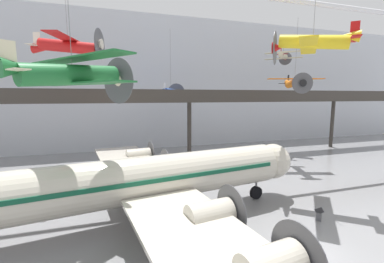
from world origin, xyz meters
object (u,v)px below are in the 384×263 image
(suspended_plane_blue_trainer, at_px, (171,93))
(suspended_plane_orange_highwing, at_px, (295,82))
(suspended_plane_yellow_lowwing, at_px, (313,42))
(airliner_silver_main, at_px, (141,181))
(info_sign_pedestal, at_px, (319,216))
(suspended_plane_red_highwing, at_px, (68,46))
(suspended_plane_cream_biplane, at_px, (283,56))
(suspended_plane_green_biplane, at_px, (73,74))

(suspended_plane_blue_trainer, relative_size, suspended_plane_orange_highwing, 1.11)
(suspended_plane_blue_trainer, xyz_separation_m, suspended_plane_yellow_lowwing, (9.08, -21.40, 4.52))
(airliner_silver_main, xyz_separation_m, suspended_plane_yellow_lowwing, (16.67, 0.76, 11.77))
(suspended_plane_blue_trainer, xyz_separation_m, info_sign_pedestal, (6.49, -26.15, -10.42))
(suspended_plane_orange_highwing, bearing_deg, airliner_silver_main, -44.85)
(info_sign_pedestal, bearing_deg, suspended_plane_blue_trainer, 73.71)
(suspended_plane_yellow_lowwing, bearing_deg, suspended_plane_red_highwing, 15.10)
(suspended_plane_red_highwing, height_order, info_sign_pedestal, suspended_plane_red_highwing)
(suspended_plane_cream_biplane, bearing_deg, info_sign_pedestal, -163.75)
(airliner_silver_main, bearing_deg, suspended_plane_yellow_lowwing, -5.56)
(suspended_plane_blue_trainer, distance_m, suspended_plane_green_biplane, 26.70)
(suspended_plane_red_highwing, relative_size, info_sign_pedestal, 7.54)
(suspended_plane_blue_trainer, bearing_deg, suspended_plane_orange_highwing, -94.66)
(suspended_plane_orange_highwing, height_order, suspended_plane_cream_biplane, suspended_plane_cream_biplane)
(airliner_silver_main, distance_m, suspended_plane_green_biplane, 9.28)
(suspended_plane_orange_highwing, bearing_deg, suspended_plane_yellow_lowwing, -12.92)
(airliner_silver_main, relative_size, info_sign_pedestal, 28.91)
(suspended_plane_orange_highwing, height_order, suspended_plane_green_biplane, suspended_plane_orange_highwing)
(info_sign_pedestal, bearing_deg, suspended_plane_yellow_lowwing, 31.22)
(airliner_silver_main, relative_size, suspended_plane_red_highwing, 3.84)
(suspended_plane_yellow_lowwing, relative_size, suspended_plane_red_highwing, 0.85)
(suspended_plane_orange_highwing, xyz_separation_m, suspended_plane_yellow_lowwing, (-6.62, -10.43, 3.12))
(suspended_plane_blue_trainer, distance_m, suspended_plane_red_highwing, 17.79)
(suspended_plane_orange_highwing, height_order, info_sign_pedestal, suspended_plane_orange_highwing)
(airliner_silver_main, xyz_separation_m, suspended_plane_blue_trainer, (7.59, 22.16, 7.25))
(suspended_plane_green_biplane, bearing_deg, airliner_silver_main, -13.91)
(suspended_plane_cream_biplane, bearing_deg, suspended_plane_orange_highwing, -161.40)
(suspended_plane_blue_trainer, height_order, suspended_plane_yellow_lowwing, suspended_plane_yellow_lowwing)
(suspended_plane_yellow_lowwing, relative_size, info_sign_pedestal, 6.40)
(suspended_plane_orange_highwing, distance_m, info_sign_pedestal, 21.33)
(airliner_silver_main, relative_size, suspended_plane_yellow_lowwing, 4.52)
(suspended_plane_red_highwing, distance_m, suspended_plane_green_biplane, 14.60)
(airliner_silver_main, height_order, suspended_plane_green_biplane, suspended_plane_green_biplane)
(suspended_plane_orange_highwing, relative_size, info_sign_pedestal, 8.42)
(suspended_plane_green_biplane, height_order, info_sign_pedestal, suspended_plane_green_biplane)
(suspended_plane_orange_highwing, height_order, suspended_plane_red_highwing, suspended_plane_red_highwing)
(airliner_silver_main, relative_size, suspended_plane_cream_biplane, 6.37)
(suspended_plane_orange_highwing, xyz_separation_m, info_sign_pedestal, (-9.20, -15.18, -11.83))
(suspended_plane_yellow_lowwing, bearing_deg, airliner_silver_main, 44.09)
(suspended_plane_red_highwing, bearing_deg, info_sign_pedestal, -21.88)
(suspended_plane_red_highwing, bearing_deg, suspended_plane_yellow_lowwing, -9.85)
(suspended_plane_cream_biplane, xyz_separation_m, suspended_plane_green_biplane, (-32.52, -22.53, -5.84))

